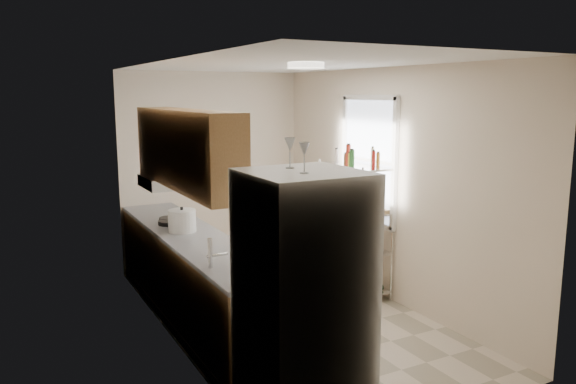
{
  "coord_description": "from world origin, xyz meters",
  "views": [
    {
      "loc": [
        -2.67,
        -4.91,
        2.32
      ],
      "look_at": [
        0.11,
        0.25,
        1.28
      ],
      "focal_mm": 35.0,
      "sensor_mm": 36.0,
      "label": 1
    }
  ],
  "objects_px": {
    "rice_cooker": "(182,221)",
    "espresso_machine": "(346,196)",
    "refrigerator": "(303,304)",
    "frying_pan_large": "(170,222)",
    "cutting_board": "(363,210)"
  },
  "relations": [
    {
      "from": "rice_cooker",
      "to": "espresso_machine",
      "type": "xyz_separation_m",
      "value": [
        1.92,
        -0.16,
        0.12
      ]
    },
    {
      "from": "refrigerator",
      "to": "frying_pan_large",
      "type": "height_order",
      "value": "refrigerator"
    },
    {
      "from": "frying_pan_large",
      "to": "cutting_board",
      "type": "bearing_deg",
      "value": -28.97
    },
    {
      "from": "refrigerator",
      "to": "espresso_machine",
      "type": "height_order",
      "value": "refrigerator"
    },
    {
      "from": "refrigerator",
      "to": "espresso_machine",
      "type": "distance_m",
      "value": 2.9
    },
    {
      "from": "cutting_board",
      "to": "espresso_machine",
      "type": "distance_m",
      "value": 0.34
    },
    {
      "from": "rice_cooker",
      "to": "frying_pan_large",
      "type": "distance_m",
      "value": 0.39
    },
    {
      "from": "rice_cooker",
      "to": "espresso_machine",
      "type": "height_order",
      "value": "espresso_machine"
    },
    {
      "from": "frying_pan_large",
      "to": "rice_cooker",
      "type": "bearing_deg",
      "value": -92.68
    },
    {
      "from": "refrigerator",
      "to": "rice_cooker",
      "type": "xyz_separation_m",
      "value": [
        -0.08,
        2.38,
        0.11
      ]
    },
    {
      "from": "espresso_machine",
      "to": "refrigerator",
      "type": "bearing_deg",
      "value": -148.92
    },
    {
      "from": "rice_cooker",
      "to": "frying_pan_large",
      "type": "height_order",
      "value": "rice_cooker"
    },
    {
      "from": "refrigerator",
      "to": "rice_cooker",
      "type": "height_order",
      "value": "refrigerator"
    },
    {
      "from": "refrigerator",
      "to": "cutting_board",
      "type": "xyz_separation_m",
      "value": [
        1.87,
        1.9,
        0.12
      ]
    },
    {
      "from": "espresso_machine",
      "to": "rice_cooker",
      "type": "bearing_deg",
      "value": 156.02
    }
  ]
}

